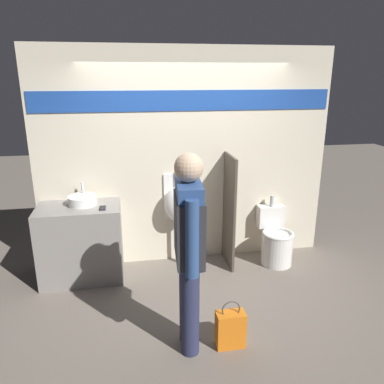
{
  "coord_description": "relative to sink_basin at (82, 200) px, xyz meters",
  "views": [
    {
      "loc": [
        -0.73,
        -3.94,
        2.36
      ],
      "look_at": [
        0.0,
        0.17,
        1.05
      ],
      "focal_mm": 35.0,
      "sensor_mm": 36.0,
      "label": 1
    }
  ],
  "objects": [
    {
      "name": "ground_plane",
      "position": [
        1.27,
        -0.34,
        -0.97
      ],
      "size": [
        16.0,
        16.0,
        0.0
      ],
      "primitive_type": "plane",
      "color": "#70665B"
    },
    {
      "name": "display_wall",
      "position": [
        1.27,
        0.26,
        0.4
      ],
      "size": [
        3.69,
        0.07,
        2.7
      ],
      "color": "beige",
      "rests_on": "ground_plane"
    },
    {
      "name": "sink_counter",
      "position": [
        -0.05,
        -0.06,
        -0.51
      ],
      "size": [
        0.95,
        0.58,
        0.91
      ],
      "color": "gray",
      "rests_on": "ground_plane"
    },
    {
      "name": "sink_basin",
      "position": [
        0.0,
        0.0,
        0.0
      ],
      "size": [
        0.33,
        0.33,
        0.25
      ],
      "color": "white",
      "rests_on": "sink_counter"
    },
    {
      "name": "cell_phone",
      "position": [
        0.24,
        -0.18,
        -0.05
      ],
      "size": [
        0.07,
        0.14,
        0.01
      ],
      "color": "black",
      "rests_on": "sink_counter"
    },
    {
      "name": "divider_near_counter",
      "position": [
        1.77,
        -0.02,
        -0.25
      ],
      "size": [
        0.03,
        0.51,
        1.44
      ],
      "color": "#4C4238",
      "rests_on": "ground_plane"
    },
    {
      "name": "urinal_near_counter",
      "position": [
        1.15,
        0.1,
        -0.15
      ],
      "size": [
        0.37,
        0.28,
        1.22
      ],
      "color": "silver",
      "rests_on": "ground_plane"
    },
    {
      "name": "toilet",
      "position": [
        2.39,
        -0.09,
        -0.68
      ],
      "size": [
        0.41,
        0.57,
        0.85
      ],
      "color": "white",
      "rests_on": "ground_plane"
    },
    {
      "name": "person_in_vest",
      "position": [
        1.01,
        -1.47,
        0.07
      ],
      "size": [
        0.26,
        0.62,
        1.79
      ],
      "rotation": [
        0.0,
        0.0,
        1.5
      ],
      "color": "#282D4C",
      "rests_on": "ground_plane"
    },
    {
      "name": "shopping_bag",
      "position": [
        1.38,
        -1.54,
        -0.79
      ],
      "size": [
        0.26,
        0.14,
        0.46
      ],
      "color": "orange",
      "rests_on": "ground_plane"
    }
  ]
}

